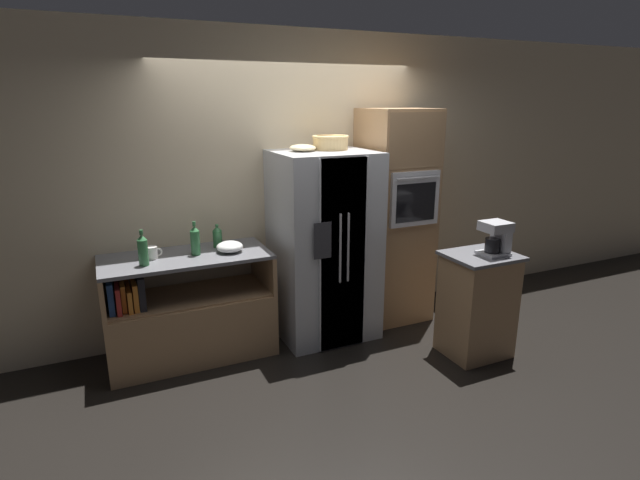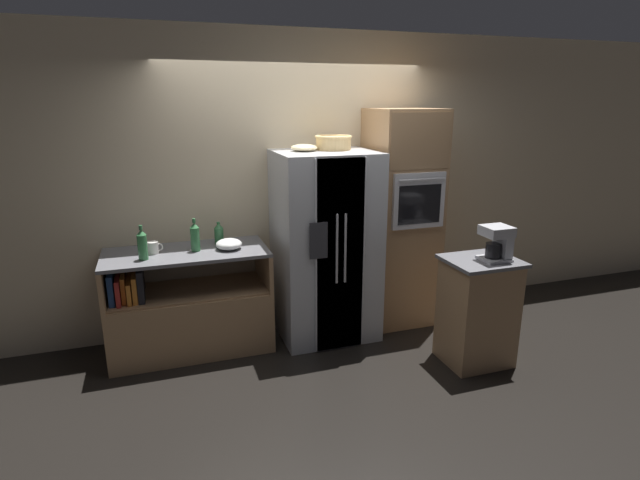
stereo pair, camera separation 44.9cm
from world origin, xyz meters
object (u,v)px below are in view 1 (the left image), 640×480
object	(u,v)px
wicker_basket	(330,142)
mixing_bowl	(230,247)
wall_oven	(395,216)
fruit_bowl	(303,148)
bottle_short	(217,236)
bottle_wide	(143,250)
coffee_maker	(497,237)
mug	(152,253)
bottle_tall	(195,240)
refrigerator	(324,246)

from	to	relation	value
wicker_basket	mixing_bowl	bearing A→B (deg)	-174.36
wall_oven	fruit_bowl	size ratio (longest dim) A/B	8.95
bottle_short	mixing_bowl	xyz separation A→B (m)	(0.06, -0.19, -0.05)
bottle_wide	mixing_bowl	world-z (taller)	bottle_wide
wicker_basket	coffee_maker	world-z (taller)	wicker_basket
wicker_basket	mug	xyz separation A→B (m)	(-1.62, -0.02, -0.84)
wicker_basket	bottle_short	world-z (taller)	wicker_basket
wall_oven	mug	size ratio (longest dim) A/B	15.89
wall_oven	bottle_wide	size ratio (longest dim) A/B	7.29
bottle_tall	bottle_wide	bearing A→B (deg)	-165.55
fruit_bowl	bottle_wide	xyz separation A→B (m)	(-1.41, -0.13, -0.72)
refrigerator	coffee_maker	xyz separation A→B (m)	(1.13, -0.99, 0.21)
wicker_basket	mixing_bowl	size ratio (longest dim) A/B	1.50
bottle_short	bottle_wide	xyz separation A→B (m)	(-0.65, -0.26, 0.03)
coffee_maker	wall_oven	bearing A→B (deg)	106.50
mug	mixing_bowl	xyz separation A→B (m)	(0.63, -0.08, -0.01)
refrigerator	mixing_bowl	size ratio (longest dim) A/B	7.76
wicker_basket	fruit_bowl	world-z (taller)	wicker_basket
wicker_basket	bottle_tall	xyz separation A→B (m)	(-1.28, -0.06, -0.76)
bottle_short	mug	bearing A→B (deg)	-169.21
bottle_short	mug	distance (m)	0.58
mixing_bowl	fruit_bowl	bearing A→B (deg)	4.76
wicker_basket	refrigerator	bearing A→B (deg)	-135.79
wicker_basket	bottle_wide	size ratio (longest dim) A/B	1.16
wall_oven	mixing_bowl	xyz separation A→B (m)	(-1.70, -0.07, -0.09)
refrigerator	mug	distance (m)	1.52
bottle_short	coffee_maker	distance (m)	2.39
mixing_bowl	refrigerator	bearing A→B (deg)	-0.51
wall_oven	mug	distance (m)	2.33
fruit_bowl	wicker_basket	bearing A→B (deg)	7.78
bottle_tall	bottle_wide	world-z (taller)	same
bottle_tall	mug	xyz separation A→B (m)	(-0.35, 0.04, -0.08)
refrigerator	fruit_bowl	distance (m)	0.92
bottle_short	mug	size ratio (longest dim) A/B	1.57
refrigerator	mug	bearing A→B (deg)	176.73
wall_oven	coffee_maker	size ratio (longest dim) A/B	7.37
refrigerator	wicker_basket	xyz separation A→B (m)	(0.11, 0.11, 0.94)
fruit_bowl	bottle_short	distance (m)	1.08
fruit_bowl	coffee_maker	bearing A→B (deg)	-38.96
wall_oven	fruit_bowl	distance (m)	1.22
refrigerator	mug	xyz separation A→B (m)	(-1.51, 0.09, 0.10)
mixing_bowl	coffee_maker	size ratio (longest dim) A/B	0.79
mug	refrigerator	bearing A→B (deg)	-3.27
mug	bottle_wide	bearing A→B (deg)	-118.21
mixing_bowl	bottle_short	bearing A→B (deg)	107.60
refrigerator	bottle_short	bearing A→B (deg)	168.40
mug	fruit_bowl	bearing A→B (deg)	-0.85
refrigerator	fruit_bowl	size ratio (longest dim) A/B	7.41
refrigerator	coffee_maker	size ratio (longest dim) A/B	6.10
mug	coffee_maker	world-z (taller)	coffee_maker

